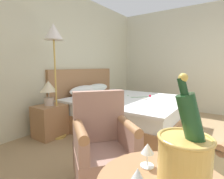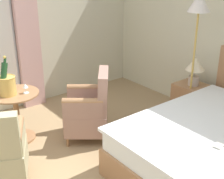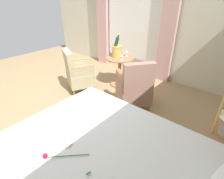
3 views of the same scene
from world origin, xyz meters
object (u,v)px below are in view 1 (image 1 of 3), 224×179
(bedside_lamp, at_px, (49,89))
(wine_glass_near_edge, at_px, (138,179))
(wine_glass_near_bucket, at_px, (147,150))
(bed, at_px, (122,110))
(champagne_bucket, at_px, (185,157))
(armchair_by_window, at_px, (103,146))
(floor_lamp_brass, at_px, (54,44))
(nightstand, at_px, (50,121))

(bedside_lamp, height_order, wine_glass_near_edge, bedside_lamp)
(bedside_lamp, distance_m, wine_glass_near_bucket, 2.39)
(bedside_lamp, bearing_deg, bed, -32.05)
(champagne_bucket, distance_m, wine_glass_near_bucket, 0.23)
(wine_glass_near_bucket, xyz_separation_m, armchair_by_window, (0.47, 0.66, -0.35))
(bedside_lamp, bearing_deg, wine_glass_near_edge, -118.27)
(bedside_lamp, height_order, wine_glass_near_bucket, bedside_lamp)
(armchair_by_window, bearing_deg, floor_lamp_brass, 69.04)
(armchair_by_window, bearing_deg, nightstand, 72.45)
(wine_glass_near_bucket, height_order, wine_glass_near_edge, wine_glass_near_edge)
(nightstand, xyz_separation_m, wine_glass_near_bucket, (-0.95, -2.19, 0.49))
(bed, bearing_deg, champagne_bucket, -143.30)
(floor_lamp_brass, bearing_deg, nightstand, 113.43)
(nightstand, xyz_separation_m, armchair_by_window, (-0.48, -1.52, 0.14))
(champagne_bucket, bearing_deg, nightstand, 66.49)
(bed, height_order, champagne_bucket, champagne_bucket)
(bed, relative_size, champagne_bucket, 4.44)
(bed, xyz_separation_m, wine_glass_near_bucket, (-2.13, -1.45, 0.44))
(wine_glass_near_edge, bearing_deg, floor_lamp_brass, 59.27)
(armchair_by_window, bearing_deg, champagne_bucket, -122.77)
(champagne_bucket, xyz_separation_m, armchair_by_window, (0.56, 0.87, -0.41))
(wine_glass_near_bucket, bearing_deg, floor_lamp_brass, 63.96)
(champagne_bucket, bearing_deg, bed, 36.70)
(armchair_by_window, bearing_deg, wine_glass_near_edge, -134.97)
(nightstand, bearing_deg, armchair_by_window, -107.55)
(wine_glass_near_bucket, bearing_deg, armchair_by_window, 54.55)
(nightstand, height_order, wine_glass_near_bucket, wine_glass_near_bucket)
(floor_lamp_brass, height_order, wine_glass_near_edge, floor_lamp_brass)
(bedside_lamp, xyz_separation_m, wine_glass_near_bucket, (-0.95, -2.19, -0.06))
(wine_glass_near_edge, bearing_deg, bed, 32.43)
(floor_lamp_brass, xyz_separation_m, armchair_by_window, (-0.54, -1.40, -1.15))
(champagne_bucket, bearing_deg, floor_lamp_brass, 64.24)
(nightstand, bearing_deg, floor_lamp_brass, -66.57)
(bed, bearing_deg, bedside_lamp, 147.95)
(bed, xyz_separation_m, bedside_lamp, (-1.18, 0.74, 0.50))
(floor_lamp_brass, relative_size, champagne_bucket, 3.70)
(nightstand, bearing_deg, champagne_bucket, -113.51)
(bed, height_order, wine_glass_near_bucket, bed)
(bed, xyz_separation_m, floor_lamp_brass, (-1.12, 0.61, 1.24))
(wine_glass_near_bucket, bearing_deg, bedside_lamp, 66.44)
(nightstand, distance_m, floor_lamp_brass, 1.30)
(floor_lamp_brass, distance_m, wine_glass_near_bucket, 2.43)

